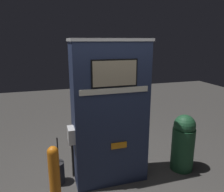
{
  "coord_description": "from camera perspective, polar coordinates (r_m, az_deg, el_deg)",
  "views": [
    {
      "loc": [
        -0.85,
        -2.69,
        2.11
      ],
      "look_at": [
        0.0,
        0.12,
        1.36
      ],
      "focal_mm": 35.0,
      "sensor_mm": 36.0,
      "label": 1
    }
  ],
  "objects": [
    {
      "name": "gas_pump",
      "position": [
        3.21,
        -0.64,
        -4.51
      ],
      "size": [
        1.18,
        0.51,
        2.14
      ],
      "color": "#232D4C",
      "rests_on": "ground_plane"
    },
    {
      "name": "trash_bin",
      "position": [
        3.85,
        18.1,
        -11.34
      ],
      "size": [
        0.37,
        0.37,
        0.96
      ],
      "color": "#1E4C2D",
      "rests_on": "ground_plane"
    },
    {
      "name": "ground_plane",
      "position": [
        3.52,
        0.6,
        -22.51
      ],
      "size": [
        14.0,
        14.0,
        0.0
      ],
      "primitive_type": "plane",
      "color": "#423F3D"
    },
    {
      "name": "safety_bollard",
      "position": [
        2.82,
        -14.69,
        -20.9
      ],
      "size": [
        0.13,
        0.13,
        0.96
      ],
      "color": "orange",
      "rests_on": "ground_plane"
    },
    {
      "name": "squeegee_bucket",
      "position": [
        3.59,
        -14.21,
        -18.79
      ],
      "size": [
        0.23,
        0.23,
        0.76
      ],
      "color": "#262628",
      "rests_on": "ground_plane"
    }
  ]
}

